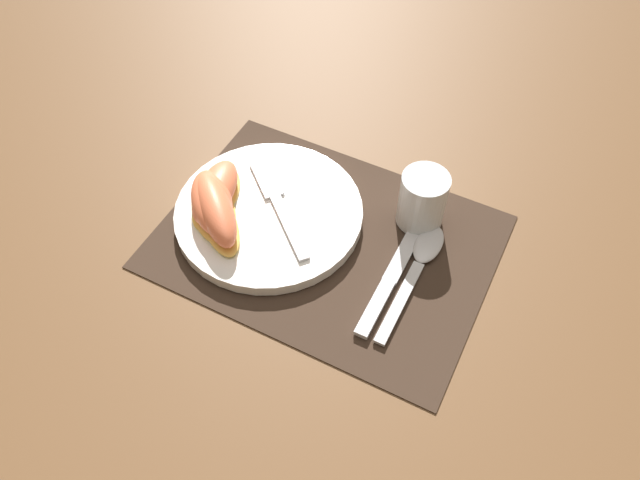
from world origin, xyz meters
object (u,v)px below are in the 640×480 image
Objects in this scene: juice_glass at (422,202)px; fork at (277,201)px; knife at (394,272)px; citrus_wedge_2 at (216,211)px; plate at (271,211)px; spoon at (421,259)px; citrus_wedge_0 at (215,193)px; citrus_wedge_1 at (212,204)px.

juice_glass is 0.19m from fork.
juice_glass reaches higher than knife.
plate is at bearing 46.76° from citrus_wedge_2.
spoon is (0.20, 0.02, -0.00)m from plate.
citrus_wedge_0 is 0.04m from citrus_wedge_2.
knife is 1.71× the size of citrus_wedge_0.
fork is at bearing 24.77° from citrus_wedge_0.
juice_glass is 0.07m from spoon.
juice_glass is 0.27m from citrus_wedge_0.
plate is 0.08m from citrus_wedge_0.
juice_glass is 0.10m from knife.
citrus_wedge_1 is (-0.06, -0.04, 0.03)m from plate.
citrus_wedge_1 is at bearing -67.11° from citrus_wedge_0.
citrus_wedge_2 is at bearing -133.24° from plate.
citrus_wedge_1 is 0.02m from citrus_wedge_2.
citrus_wedge_1 is (-0.26, -0.06, 0.03)m from spoon.
knife is 0.24m from citrus_wedge_1.
citrus_wedge_1 is (0.01, -0.02, 0.00)m from citrus_wedge_0.
juice_glass is 0.63× the size of citrus_wedge_0.
citrus_wedge_1 is at bearing -145.63° from plate.
fork is (-0.18, 0.02, 0.02)m from knife.
plate is at bearing -107.51° from fork.
citrus_wedge_0 is (-0.07, -0.02, 0.02)m from plate.
plate is 2.00× the size of citrus_wedge_0.
citrus_wedge_2 is (-0.05, -0.05, 0.03)m from plate.
spoon is at bearing 8.73° from citrus_wedge_0.
spoon is (0.03, -0.06, -0.03)m from juice_glass.
citrus_wedge_0 is at bearing -157.01° from juice_glass.
juice_glass is at bearing 22.23° from fork.
knife is 0.23m from citrus_wedge_2.
citrus_wedge_0 is at bearing -177.99° from knife.
citrus_wedge_0 reaches higher than knife.
spoon is 1.53× the size of citrus_wedge_0.
citrus_wedge_0 reaches higher than fork.
citrus_wedge_2 is at bearing -149.34° from juice_glass.
fork is at bearing 50.47° from citrus_wedge_2.
knife is (0.18, -0.01, -0.01)m from plate.
spoon is 1.57× the size of citrus_wedge_1.
citrus_wedge_0 is 0.97× the size of citrus_wedge_2.
citrus_wedge_2 is at bearing -164.28° from spoon.
citrus_wedge_2 is (-0.23, -0.04, 0.03)m from knife.
citrus_wedge_2 is (-0.22, -0.13, 0.00)m from juice_glass.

